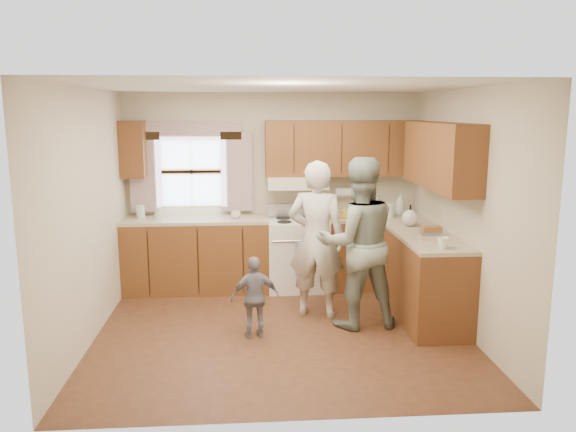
{
  "coord_description": "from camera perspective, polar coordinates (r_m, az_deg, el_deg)",
  "views": [
    {
      "loc": [
        -0.34,
        -5.55,
        2.28
      ],
      "look_at": [
        0.1,
        0.4,
        1.15
      ],
      "focal_mm": 35.0,
      "sensor_mm": 36.0,
      "label": 1
    }
  ],
  "objects": [
    {
      "name": "woman_right",
      "position": [
        5.94,
        7.11,
        -2.75
      ],
      "size": [
        0.94,
        0.77,
        1.81
      ],
      "primitive_type": "imported",
      "rotation": [
        0.0,
        0.0,
        3.24
      ],
      "color": "#254135",
      "rests_on": "ground"
    },
    {
      "name": "stove",
      "position": [
        7.25,
        0.98,
        -3.78
      ],
      "size": [
        0.76,
        0.67,
        1.07
      ],
      "color": "silver",
      "rests_on": "ground"
    },
    {
      "name": "child",
      "position": [
        5.73,
        -3.36,
        -8.23
      ],
      "size": [
        0.52,
        0.28,
        0.84
      ],
      "primitive_type": "imported",
      "rotation": [
        0.0,
        0.0,
        3.29
      ],
      "color": "gray",
      "rests_on": "ground"
    },
    {
      "name": "woman_left",
      "position": [
        6.19,
        2.92,
        -2.41
      ],
      "size": [
        0.74,
        0.6,
        1.75
      ],
      "primitive_type": "imported",
      "rotation": [
        0.0,
        0.0,
        2.81
      ],
      "color": "beige",
      "rests_on": "ground"
    },
    {
      "name": "kitchen_fixtures",
      "position": [
        6.85,
        3.88,
        -1.46
      ],
      "size": [
        3.8,
        2.25,
        2.15
      ],
      "color": "#4E2A10",
      "rests_on": "ground"
    },
    {
      "name": "room",
      "position": [
        5.66,
        -0.71,
        0.23
      ],
      "size": [
        3.8,
        3.8,
        3.8
      ],
      "color": "#432814",
      "rests_on": "ground"
    }
  ]
}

